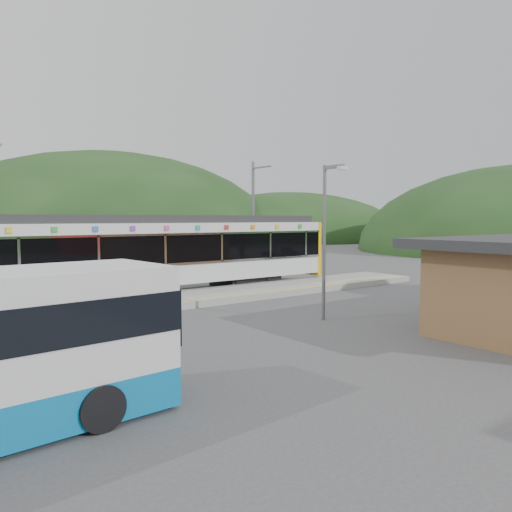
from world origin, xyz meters
TOP-DOWN VIEW (x-y plane):
  - ground at (0.00, 0.00)m, footprint 120.00×120.00m
  - hills at (6.19, 5.29)m, footprint 146.00×149.00m
  - platform at (0.00, 3.30)m, footprint 26.00×3.20m
  - yellow_line at (0.00, 2.00)m, footprint 26.00×0.10m
  - train at (-1.47, 6.00)m, footprint 20.44×3.01m
  - catenary_mast_east at (7.00, 8.56)m, footprint 0.18×1.80m
  - lamp_post at (1.37, -3.12)m, footprint 0.35×0.97m

SIDE VIEW (x-z plane):
  - ground at x=0.00m, z-range 0.00..0.00m
  - hills at x=6.19m, z-range -13.00..13.00m
  - platform at x=0.00m, z-range 0.00..0.30m
  - yellow_line at x=0.00m, z-range 0.30..0.31m
  - train at x=-1.47m, z-range 0.19..3.93m
  - lamp_post at x=1.37m, z-range 0.54..6.00m
  - catenary_mast_east at x=7.00m, z-range 0.15..7.15m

